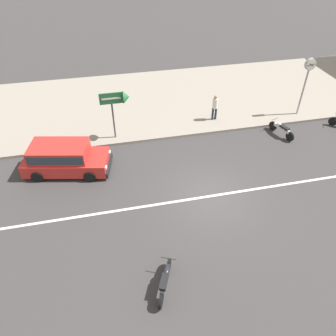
# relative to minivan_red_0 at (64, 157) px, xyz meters

# --- Properties ---
(ground_plane) EXTENTS (160.00, 160.00, 0.00)m
(ground_plane) POSITION_rel_minivan_red_0_xyz_m (6.82, -3.56, -0.84)
(ground_plane) COLOR #383535
(lane_centre_stripe) EXTENTS (50.40, 0.14, 0.01)m
(lane_centre_stripe) POSITION_rel_minivan_red_0_xyz_m (6.82, -3.56, -0.84)
(lane_centre_stripe) COLOR silver
(lane_centre_stripe) RESTS_ON ground
(kerb_strip) EXTENTS (68.00, 10.00, 0.15)m
(kerb_strip) POSITION_rel_minivan_red_0_xyz_m (6.82, 6.71, -0.77)
(kerb_strip) COLOR gray
(kerb_strip) RESTS_ON ground
(minivan_red_0) EXTENTS (4.64, 2.73, 1.56)m
(minivan_red_0) POSITION_rel_minivan_red_0_xyz_m (0.00, 0.00, 0.00)
(minivan_red_0) COLOR red
(minivan_red_0) RESTS_ON ground
(motorcycle_0) EXTENTS (0.82, 1.89, 0.80)m
(motorcycle_0) POSITION_rel_minivan_red_0_xyz_m (12.63, 0.69, -0.42)
(motorcycle_0) COLOR black
(motorcycle_0) RESTS_ON ground
(motorcycle_1) EXTENTS (0.97, 1.87, 0.80)m
(motorcycle_1) POSITION_rel_minivan_red_0_xyz_m (3.66, -7.76, -0.42)
(motorcycle_1) COLOR black
(motorcycle_1) RESTS_ON ground
(street_clock) EXTENTS (0.70, 0.22, 3.69)m
(street_clock) POSITION_rel_minivan_red_0_xyz_m (14.82, 2.63, 2.09)
(street_clock) COLOR #9E9EA3
(street_clock) RESTS_ON kerb_strip
(arrow_signboard) EXTENTS (1.66, 0.71, 2.89)m
(arrow_signboard) POSITION_rel_minivan_red_0_xyz_m (3.41, 2.35, 1.72)
(arrow_signboard) COLOR #4C4C51
(arrow_signboard) RESTS_ON kerb_strip
(pedestrian_mid_kerb) EXTENTS (0.34, 0.34, 1.65)m
(pedestrian_mid_kerb) POSITION_rel_minivan_red_0_xyz_m (9.20, 3.13, 0.26)
(pedestrian_mid_kerb) COLOR #232838
(pedestrian_mid_kerb) RESTS_ON kerb_strip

